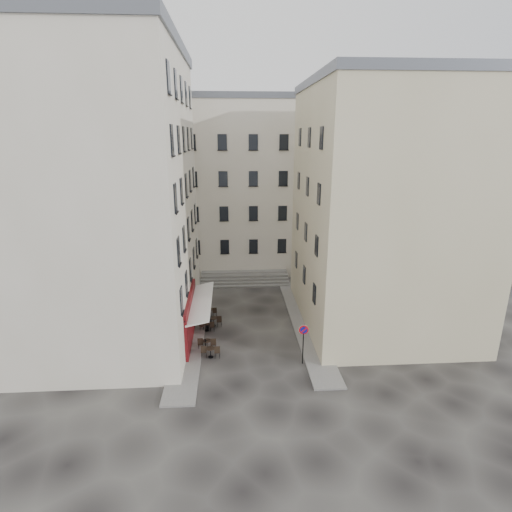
{
  "coord_description": "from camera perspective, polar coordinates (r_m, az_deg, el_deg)",
  "views": [
    {
      "loc": [
        -1.27,
        -26.2,
        14.71
      ],
      "look_at": [
        0.64,
        4.0,
        5.48
      ],
      "focal_mm": 28.0,
      "sensor_mm": 36.0,
      "label": 1
    }
  ],
  "objects": [
    {
      "name": "bistro_table_a",
      "position": [
        28.28,
        -6.51,
        -13.4
      ],
      "size": [
        1.31,
        0.61,
        0.92
      ],
      "color": "black",
      "rests_on": "ground"
    },
    {
      "name": "stone_steps",
      "position": [
        41.35,
        -1.63,
        -3.29
      ],
      "size": [
        9.0,
        3.15,
        0.8
      ],
      "color": "#575553",
      "rests_on": "ground"
    },
    {
      "name": "bollard_far",
      "position": [
        35.24,
        -6.57,
        -6.89
      ],
      "size": [
        0.12,
        0.12,
        0.98
      ],
      "color": "black",
      "rests_on": "ground"
    },
    {
      "name": "bollard_near",
      "position": [
        28.98,
        -7.23,
        -12.49
      ],
      "size": [
        0.12,
        0.12,
        0.98
      ],
      "color": "black",
      "rests_on": "ground"
    },
    {
      "name": "building_left",
      "position": [
        30.94,
        -21.13,
        7.66
      ],
      "size": [
        12.2,
        16.2,
        20.6
      ],
      "color": "beige",
      "rests_on": "ground"
    },
    {
      "name": "bistro_table_c",
      "position": [
        31.78,
        -7.02,
        -9.9
      ],
      "size": [
        1.17,
        0.55,
        0.82
      ],
      "color": "black",
      "rests_on": "ground"
    },
    {
      "name": "sidewalk_left",
      "position": [
        33.72,
        -8.86,
        -9.01
      ],
      "size": [
        2.0,
        22.0,
        0.12
      ],
      "primitive_type": "cube",
      "color": "slate",
      "rests_on": "ground"
    },
    {
      "name": "no_parking_sign",
      "position": [
        26.87,
        6.79,
        -11.39
      ],
      "size": [
        0.64,
        0.11,
        2.82
      ],
      "rotation": [
        0.0,
        0.0,
        -0.05
      ],
      "color": "black",
      "rests_on": "ground"
    },
    {
      "name": "bistro_table_b",
      "position": [
        29.24,
        -7.01,
        -12.32
      ],
      "size": [
        1.3,
        0.61,
        0.91
      ],
      "color": "black",
      "rests_on": "ground"
    },
    {
      "name": "pedestrian",
      "position": [
        32.2,
        -6.77,
        -8.54
      ],
      "size": [
        0.79,
        0.75,
        1.82
      ],
      "primitive_type": "imported",
      "rotation": [
        0.0,
        0.0,
        3.79
      ],
      "color": "#222228",
      "rests_on": "ground"
    },
    {
      "name": "bollard_mid",
      "position": [
        32.07,
        -6.87,
        -9.42
      ],
      "size": [
        0.12,
        0.12,
        0.98
      ],
      "color": "black",
      "rests_on": "ground"
    },
    {
      "name": "ground",
      "position": [
        30.07,
        -0.75,
        -12.32
      ],
      "size": [
        90.0,
        90.0,
        0.0
      ],
      "primitive_type": "plane",
      "color": "black",
      "rests_on": "ground"
    },
    {
      "name": "cafe_storefront",
      "position": [
        30.23,
        -9.15,
        -8.39
      ],
      "size": [
        1.74,
        7.3,
        3.5
      ],
      "color": "#4A0A0D",
      "rests_on": "ground"
    },
    {
      "name": "sidewalk_right",
      "position": [
        33.17,
        6.88,
        -9.38
      ],
      "size": [
        2.0,
        18.0,
        0.12
      ],
      "primitive_type": "cube",
      "color": "slate",
      "rests_on": "ground"
    },
    {
      "name": "bistro_table_d",
      "position": [
        32.4,
        -6.11,
        -9.19
      ],
      "size": [
        1.33,
        0.63,
        0.94
      ],
      "color": "black",
      "rests_on": "ground"
    },
    {
      "name": "bistro_table_e",
      "position": [
        34.08,
        -6.63,
        -7.93
      ],
      "size": [
        1.2,
        0.56,
        0.84
      ],
      "color": "black",
      "rests_on": "ground"
    },
    {
      "name": "building_right",
      "position": [
        32.4,
        17.86,
        6.55
      ],
      "size": [
        12.2,
        14.2,
        18.6
      ],
      "color": "#BBB18B",
      "rests_on": "ground"
    },
    {
      "name": "building_back",
      "position": [
        45.52,
        -3.3,
        10.12
      ],
      "size": [
        18.2,
        10.2,
        18.6
      ],
      "color": "beige",
      "rests_on": "ground"
    }
  ]
}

